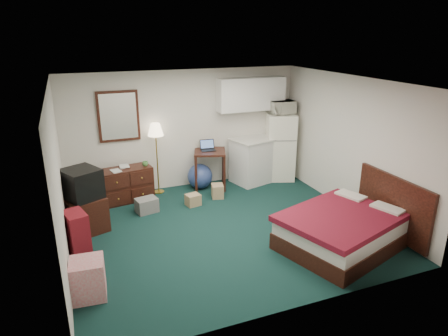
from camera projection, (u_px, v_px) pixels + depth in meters
name	position (u px, v px, depth m)	size (l,w,h in m)	color
floor	(224.00, 229.00, 6.89)	(5.00, 4.50, 0.01)	black
ceiling	(224.00, 82.00, 6.07)	(5.00, 4.50, 0.01)	silver
walls	(224.00, 160.00, 6.48)	(5.01, 4.51, 2.50)	silver
mirror	(118.00, 116.00, 7.83)	(0.80, 0.06, 1.00)	white
upper_cabinets	(251.00, 94.00, 8.58)	(1.50, 0.35, 0.70)	white
headboard	(393.00, 206.00, 6.47)	(0.06, 1.56, 1.00)	black
dresser	(127.00, 184.00, 7.94)	(1.00, 0.45, 0.68)	black
floor_lamp	(157.00, 159.00, 8.22)	(0.32, 0.32, 1.49)	gold
desk	(210.00, 169.00, 8.60)	(0.65, 0.65, 0.82)	black
exercise_ball	(200.00, 176.00, 8.59)	(0.54, 0.54, 0.54)	navy
kitchen_counter	(253.00, 161.00, 8.92)	(0.89, 0.67, 0.97)	white
fridge	(280.00, 147.00, 9.03)	(0.62, 0.62, 1.51)	white
bed	(341.00, 231.00, 6.22)	(1.77, 1.38, 0.56)	#550F1D
tv_stand	(85.00, 214.00, 6.77)	(0.60, 0.66, 0.60)	black
suitcase	(77.00, 234.00, 5.97)	(0.27, 0.44, 0.71)	#600D12
retail_box	(88.00, 279.00, 5.07)	(0.42, 0.42, 0.52)	silver
file_bin	(147.00, 205.00, 7.50)	(0.39, 0.29, 0.27)	slate
cardboard_box_a	(193.00, 200.00, 7.79)	(0.26, 0.22, 0.22)	#9E7F56
cardboard_box_b	(217.00, 191.00, 8.16)	(0.23, 0.27, 0.27)	#9E7F56
laptop	(208.00, 146.00, 8.45)	(0.31, 0.25, 0.21)	black
crt_tv	(82.00, 184.00, 6.59)	(0.54, 0.58, 0.50)	black
microwave	(282.00, 106.00, 8.69)	(0.53, 0.29, 0.36)	white
book_a	(111.00, 166.00, 7.58)	(0.17, 0.02, 0.23)	#9E7F56
book_b	(119.00, 162.00, 7.84)	(0.19, 0.02, 0.25)	#9E7F56
mug	(145.00, 163.00, 7.95)	(0.12, 0.09, 0.12)	#529246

